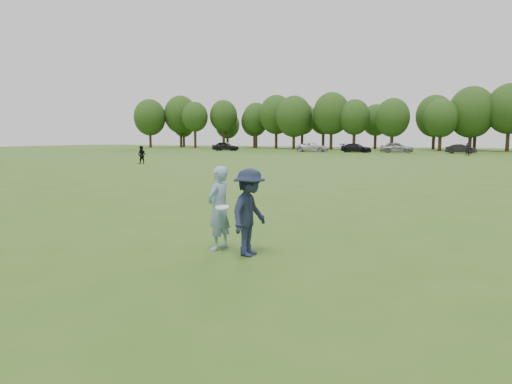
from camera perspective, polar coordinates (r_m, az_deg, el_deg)
ground at (r=9.33m, az=-1.72°, el=-7.25°), size 200.00×200.00×0.00m
thrower at (r=9.25m, az=-4.67°, el=-2.01°), size 0.46×0.66×1.70m
defender at (r=8.74m, az=-0.81°, el=-2.56°), size 0.64×1.10×1.69m
player_far_a at (r=40.05m, az=-14.09°, el=4.52°), size 0.86×0.74×1.54m
player_far_d at (r=62.02m, az=24.95°, el=4.87°), size 1.52×1.12×1.59m
car_a at (r=76.70m, az=-3.83°, el=5.73°), size 4.62×2.29×1.52m
car_c at (r=71.85m, az=7.09°, el=5.57°), size 5.29×2.87×1.41m
car_d at (r=69.97m, az=12.40°, el=5.40°), size 4.77×2.39×1.33m
car_e at (r=69.08m, az=17.19°, el=5.34°), size 4.76×2.24×1.58m
car_f at (r=69.19m, az=24.26°, el=4.93°), size 4.06×1.79×1.30m
disc_in_play at (r=8.93m, az=-4.26°, el=-1.94°), size 0.29×0.29×0.08m
treeline at (r=85.01m, az=25.35°, el=8.91°), size 130.35×18.39×11.74m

